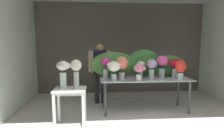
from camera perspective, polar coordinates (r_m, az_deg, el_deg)
The scene contains 18 objects.
ground_plane at distance 4.81m, azimuth 5.26°, elevation -11.79°, with size 8.33×8.33×0.00m, color beige.
wall_back at distance 6.41m, azimuth 2.56°, elevation 6.31°, with size 5.51×0.12×2.90m, color #5B564C.
wall_left at distance 4.89m, azimuth -28.41°, elevation 5.00°, with size 0.12×3.91×2.90m, color silver.
display_table_glass at distance 4.67m, azimuth 9.72°, elevation -3.89°, with size 2.12×0.81×0.80m.
side_table_white at distance 3.87m, azimuth -12.25°, elevation -7.11°, with size 0.61×0.51×0.74m.
florist at distance 5.16m, azimuth -3.55°, elevation 1.02°, with size 0.61×0.24×1.62m.
foliage_backdrop at distance 4.86m, azimuth 8.11°, elevation 1.63°, with size 2.41×0.31×0.67m.
vase_coral_peonies at distance 4.42m, azimuth 2.95°, elevation 1.54°, with size 0.28×0.28×0.53m.
vase_crimson_lilies at distance 4.90m, azimuth 18.08°, elevation 1.37°, with size 0.30×0.30×0.46m.
vase_lilac_carnations at distance 4.52m, azimuth 11.59°, elevation 0.95°, with size 0.23×0.23×0.46m.
vase_scarlet_hydrangea at distance 4.61m, azimuth 19.49°, elevation 0.54°, with size 0.25×0.23×0.45m.
vase_rosy_anemones at distance 4.26m, azimuth 8.00°, elevation -0.15°, with size 0.27×0.23×0.37m.
vase_fuchsia_ranunculus at distance 4.78m, azimuth 14.55°, elevation 1.79°, with size 0.28×0.28×0.53m.
vase_magenta_dahlias at distance 4.55m, azimuth -1.91°, elevation 1.48°, with size 0.25×0.23×0.50m.
vase_ivory_roses at distance 4.23m, azimuth 0.56°, elevation 0.60°, with size 0.30×0.28×0.43m.
vase_blush_stock at distance 4.63m, azimuth 8.39°, elevation 0.78°, with size 0.23×0.18×0.41m.
vase_white_roses_tall at distance 3.80m, azimuth -14.17°, elevation -0.57°, with size 0.27×0.23×0.54m.
vase_cream_lisianthus_tall at distance 3.81m, azimuth -10.50°, elevation -0.10°, with size 0.21×0.21×0.56m.
Camera 1 is at (-0.78, -2.57, 1.59)m, focal length 31.05 mm.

